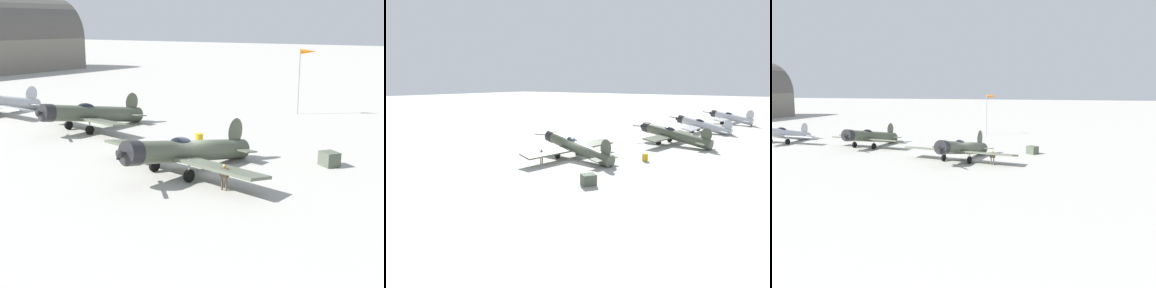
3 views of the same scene
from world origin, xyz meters
The scene contains 8 objects.
ground_plane centered at (0.00, 0.00, 0.00)m, with size 400.00×400.00×0.00m, color #A8A59E.
airplane_foreground centered at (0.12, 0.53, 1.40)m, with size 13.24×12.16×3.09m.
airplane_mid_apron centered at (14.75, -6.39, 1.44)m, with size 10.59×11.89×2.99m.
airplane_far_line centered at (28.81, -7.20, 1.29)m, with size 12.09×11.23×3.16m.
ground_crew_mechanic centered at (-3.69, 2.39, 0.94)m, with size 0.60×0.25×1.55m.
equipment_crate centered at (-7.15, -5.94, 0.49)m, with size 1.57×1.52×0.97m.
fuel_drum centered at (3.63, -6.76, 0.42)m, with size 0.69×0.69×0.84m.
windsock_mast centered at (1.42, -24.41, 6.16)m, with size 1.73×1.07×6.81m.
Camera 3 is at (-11.33, 45.32, 8.35)m, focal length 39.30 mm.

